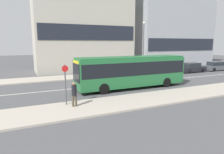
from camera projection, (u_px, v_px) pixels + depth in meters
name	position (u px, v px, depth m)	size (l,w,h in m)	color
ground_plane	(80.00, 88.00, 19.70)	(120.00, 120.00, 0.00)	#4F4F51
sidewalk_near	(104.00, 105.00, 14.09)	(44.00, 3.50, 0.13)	#B2A899
sidewalk_far	(67.00, 78.00, 25.29)	(44.00, 3.50, 0.13)	#B2A899
lane_centerline	(80.00, 88.00, 19.70)	(41.80, 0.16, 0.01)	silver
apartment_block_left_tower	(83.00, 2.00, 31.05)	(15.11, 6.52, 21.39)	#B7B2A3
apartment_block_right_tower	(173.00, 27.00, 38.71)	(16.12, 5.86, 14.83)	#9EA3A8
city_bus	(132.00, 70.00, 19.44)	(11.04, 2.47, 3.10)	#236B38
parked_car_0	(164.00, 70.00, 28.06)	(4.22, 1.84, 1.39)	#A39E84
parked_car_1	(192.00, 68.00, 30.16)	(4.26, 1.73, 1.44)	black
parked_car_2	(216.00, 66.00, 32.11)	(4.24, 1.69, 1.43)	#4C5156
pedestrian_near_stop	(74.00, 93.00, 13.46)	(0.35, 0.34, 1.69)	#4C4233
bus_stop_sign	(65.00, 82.00, 13.76)	(0.44, 0.12, 2.82)	#4C4C51
street_lamp	(143.00, 42.00, 27.97)	(0.36, 0.36, 7.17)	#4C4C51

